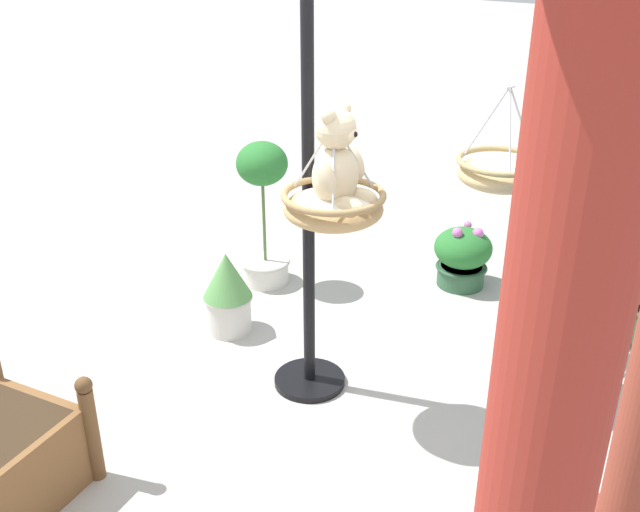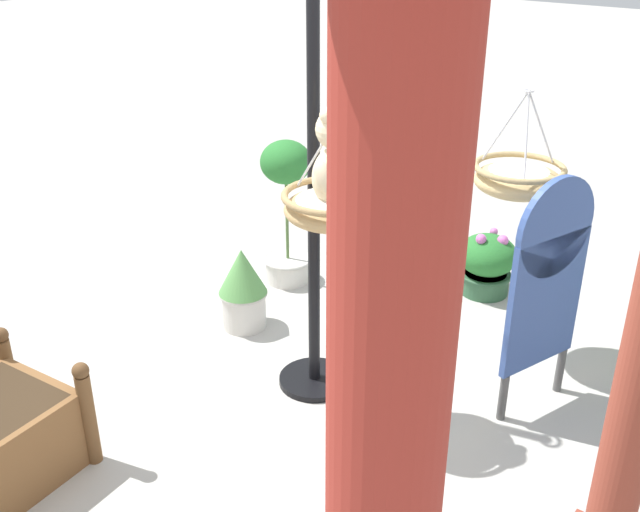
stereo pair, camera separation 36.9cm
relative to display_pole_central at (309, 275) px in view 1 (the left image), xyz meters
The scene contains 9 objects.
ground_plane 0.82m from the display_pole_central, 35.19° to the left, with size 40.00×40.00×0.00m, color #ADAAA3.
display_pole_central is the anchor object (origin of this frame).
hanging_basket_with_teddy 0.61m from the display_pole_central, 59.04° to the left, with size 0.55×0.55×0.54m.
teddy_bear 0.82m from the display_pole_central, 61.35° to the left, with size 0.37×0.32×0.53m.
hanging_basket_left_high 1.38m from the display_pole_central, 145.96° to the left, with size 0.56×0.56×0.65m.
potted_plant_flowering_red 1.83m from the display_pole_central, behind, with size 0.45×0.45×0.51m.
potted_plant_tall_leafy 1.41m from the display_pole_central, 133.44° to the right, with size 0.39×0.39×1.14m.
potted_plant_bushy_green 0.96m from the display_pole_central, 106.19° to the right, with size 0.34×0.34×0.60m.
display_sign_board 1.31m from the display_pole_central, 118.05° to the left, with size 0.56×0.22×1.44m.
Camera 1 is at (2.96, 1.88, 2.71)m, focal length 41.33 mm.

